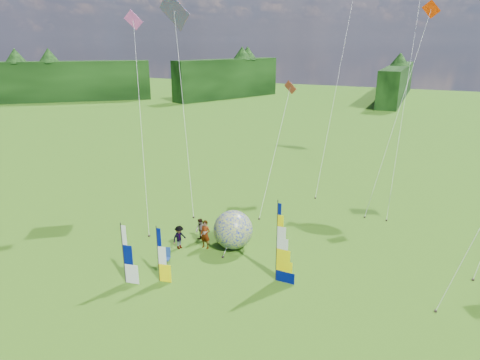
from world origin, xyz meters
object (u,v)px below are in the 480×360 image
at_px(feather_banner_main, 277,243).
at_px(spectator_d, 224,228).
at_px(kite_whale, 407,83).
at_px(bol_inflatable, 233,230).
at_px(spectator_a, 205,234).
at_px(spectator_c, 179,237).
at_px(spectator_b, 201,230).
at_px(camp_chair, 165,257).
at_px(side_banner_left, 158,255).
at_px(side_banner_far, 123,254).

relative_size(feather_banner_main, spectator_d, 2.49).
bearing_deg(kite_whale, bol_inflatable, -139.97).
bearing_deg(spectator_a, spectator_c, -150.24).
distance_m(spectator_b, camp_chair, 3.71).
bearing_deg(side_banner_left, spectator_c, 95.34).
relative_size(bol_inflatable, camp_chair, 2.36).
height_order(side_banner_far, spectator_c, side_banner_far).
height_order(bol_inflatable, kite_whale, kite_whale).
bearing_deg(side_banner_far, feather_banner_main, 16.90).
relative_size(feather_banner_main, spectator_b, 2.94).
height_order(spectator_b, spectator_c, spectator_b).
xyz_separation_m(spectator_b, kite_whale, (10.86, 13.54, 8.75)).
distance_m(spectator_c, kite_whale, 20.87).
relative_size(feather_banner_main, bol_inflatable, 1.85).
height_order(feather_banner_main, spectator_c, feather_banner_main).
bearing_deg(side_banner_left, side_banner_far, -161.94).
xyz_separation_m(spectator_a, kite_whale, (10.10, 14.26, 8.60)).
height_order(bol_inflatable, spectator_b, bol_inflatable).
bearing_deg(spectator_d, spectator_b, 31.59).
distance_m(spectator_a, spectator_c, 1.65).
distance_m(bol_inflatable, kite_whale, 17.98).
xyz_separation_m(spectator_d, camp_chair, (-1.73, -4.30, -0.40)).
bearing_deg(spectator_b, kite_whale, 78.84).
bearing_deg(spectator_a, spectator_d, 67.44).
bearing_deg(bol_inflatable, camp_chair, -125.74).
bearing_deg(spectator_b, feather_banner_main, 5.08).
bearing_deg(spectator_a, camp_chair, -107.38).
distance_m(side_banner_far, spectator_c, 4.80).
xyz_separation_m(spectator_d, kite_whale, (9.47, 12.93, 8.61)).
relative_size(side_banner_far, bol_inflatable, 1.38).
relative_size(side_banner_far, spectator_d, 1.86).
xyz_separation_m(side_banner_left, kite_whale, (10.52, 18.81, 7.93)).
distance_m(feather_banner_main, spectator_b, 6.84).
xyz_separation_m(feather_banner_main, spectator_c, (-6.87, 1.09, -1.52)).
distance_m(side_banner_far, spectator_a, 5.84).
bearing_deg(spectator_b, side_banner_left, -58.76).
height_order(spectator_a, spectator_b, spectator_a).
bearing_deg(side_banner_left, spectator_a, 74.65).
bearing_deg(spectator_b, side_banner_far, -74.25).
bearing_deg(spectator_d, side_banner_far, 76.33).
relative_size(feather_banner_main, spectator_c, 2.97).
distance_m(bol_inflatable, spectator_d, 1.15).
relative_size(side_banner_far, kite_whale, 0.18).
xyz_separation_m(spectator_a, spectator_c, (-1.47, -0.74, -0.16)).
height_order(spectator_a, camp_chair, spectator_a).
bearing_deg(spectator_a, side_banner_left, -92.32).
bearing_deg(spectator_b, spectator_c, -88.36).
relative_size(spectator_a, kite_whale, 0.10).
bearing_deg(side_banner_far, spectator_d, 59.54).
height_order(feather_banner_main, kite_whale, kite_whale).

